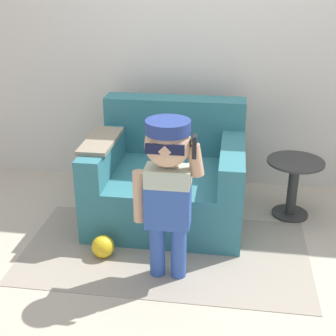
# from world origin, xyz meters

# --- Properties ---
(ground_plane) EXTENTS (10.00, 10.00, 0.00)m
(ground_plane) POSITION_xyz_m (0.00, 0.00, 0.00)
(ground_plane) COLOR #BCB29E
(wall_back) EXTENTS (10.00, 0.05, 2.60)m
(wall_back) POSITION_xyz_m (0.00, 0.69, 1.30)
(wall_back) COLOR silver
(wall_back) RESTS_ON ground_plane
(armchair) EXTENTS (1.16, 1.02, 0.86)m
(armchair) POSITION_xyz_m (-0.23, 0.02, 0.31)
(armchair) COLOR teal
(armchair) RESTS_ON ground_plane
(person_child) EXTENTS (0.43, 0.32, 1.05)m
(person_child) POSITION_xyz_m (-0.12, -0.81, 0.70)
(person_child) COLOR #3356AD
(person_child) RESTS_ON ground_plane
(side_table) EXTENTS (0.44, 0.44, 0.47)m
(side_table) POSITION_xyz_m (0.74, 0.11, 0.28)
(side_table) COLOR #333333
(side_table) RESTS_ON ground_plane
(rug) EXTENTS (1.98, 1.05, 0.01)m
(rug) POSITION_xyz_m (-0.17, -0.55, 0.00)
(rug) COLOR #9E9384
(rug) RESTS_ON ground_plane
(toy_ball) EXTENTS (0.15, 0.15, 0.15)m
(toy_ball) POSITION_xyz_m (-0.59, -0.66, 0.08)
(toy_ball) COLOR yellow
(toy_ball) RESTS_ON ground_plane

